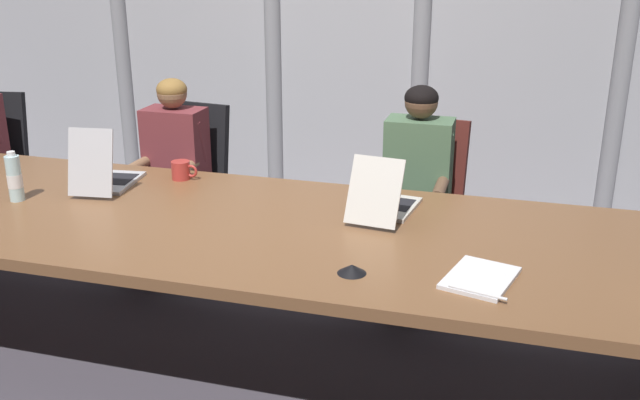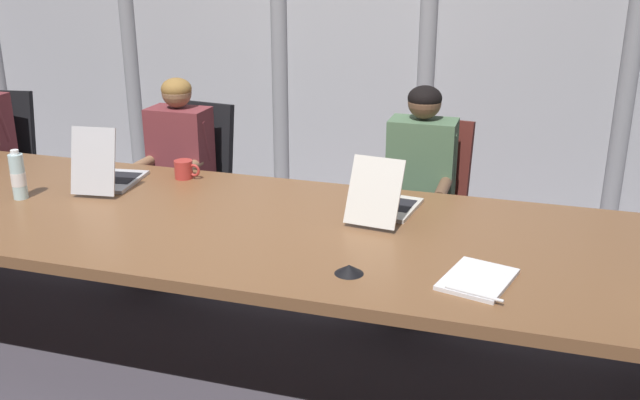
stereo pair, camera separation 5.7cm
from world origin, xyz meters
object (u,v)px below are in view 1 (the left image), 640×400
Objects in this scene: office_chair_center at (419,225)px; spiral_notepad at (480,278)px; coffee_mug_near at (182,170)px; laptop_left_mid at (106,176)px; person_left_mid at (169,164)px; person_center at (415,183)px; office_chair_left_mid at (186,201)px; laptop_center at (385,202)px; conference_mic_left_side at (352,269)px; water_bottle_primary at (15,178)px.

office_chair_center is 1.53m from spiral_notepad.
office_chair_center is at bearing 28.54° from coffee_mug_near.
laptop_left_mid is 0.40× the size of person_left_mid.
person_center is 8.30× the size of coffee_mug_near.
person_left_mid is at bearing 161.11° from spiral_notepad.
office_chair_left_mid reaches higher than office_chair_center.
office_chair_center is at bearing 96.46° from person_left_mid.
laptop_center is 4.31× the size of conference_mic_left_side.
person_center is at bearing 90.23° from person_left_mid.
conference_mic_left_side is at bearing -1.45° from person_center.
office_chair_center is at bearing 3.49° from laptop_center.
laptop_left_mid is 0.39× the size of person_center.
spiral_notepad is (1.58, -0.79, -0.04)m from coffee_mug_near.
coffee_mug_near is (-1.16, -0.63, 0.42)m from office_chair_center.
water_bottle_primary is at bearing -49.87° from office_chair_center.
office_chair_left_mid is 0.82m from coffee_mug_near.
conference_mic_left_side reaches higher than spiral_notepad.
person_left_mid is at bearing 124.57° from coffee_mug_near.
laptop_center is 0.40× the size of person_center.
person_center reaches higher than laptop_center.
water_bottle_primary is (-1.75, -0.99, 0.17)m from person_center.
person_left_mid reaches higher than laptop_left_mid.
laptop_left_mid reaches higher than spiral_notepad.
conference_mic_left_side is (1.43, -1.49, 0.39)m from office_chair_left_mid.
office_chair_center is 0.83× the size of person_left_mid.
spiral_notepad is at bearing 23.55° from office_chair_center.
person_center reaches higher than spiral_notepad.
laptop_left_mid is 0.72m from person_left_mid.
office_chair_center is 1.38m from coffee_mug_near.
laptop_left_mid is 1.30× the size of spiral_notepad.
office_chair_left_mid is at bearing 133.86° from conference_mic_left_side.
spiral_notepad is (1.87, -0.55, -0.06)m from laptop_left_mid.
laptop_center reaches higher than office_chair_center.
water_bottle_primary reaches higher than spiral_notepad.
laptop_center is at bearing 64.83° from person_left_mid.
person_center is 2.02m from water_bottle_primary.
person_center is (1.47, 0.00, 0.02)m from person_left_mid.
laptop_center is 1.13m from coffee_mug_near.
office_chair_center is 3.91× the size of water_bottle_primary.
office_chair_left_mid is 0.81× the size of person_center.
person_left_mid is at bearing -5.09° from laptop_left_mid.
laptop_left_mid is 0.38m from coffee_mug_near.
office_chair_left_mid is 2.10m from conference_mic_left_side.
conference_mic_left_side is at bearing -172.80° from laptop_center.
water_bottle_primary reaches higher than coffee_mug_near.
office_chair_left_mid is at bearing -82.93° from office_chair_center.
spiral_notepad is at bearing 18.81° from person_center.
person_center reaches higher than office_chair_left_mid.
office_chair_left_mid is 0.83× the size of person_left_mid.
laptop_left_mid is at bearing -141.09° from coffee_mug_near.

